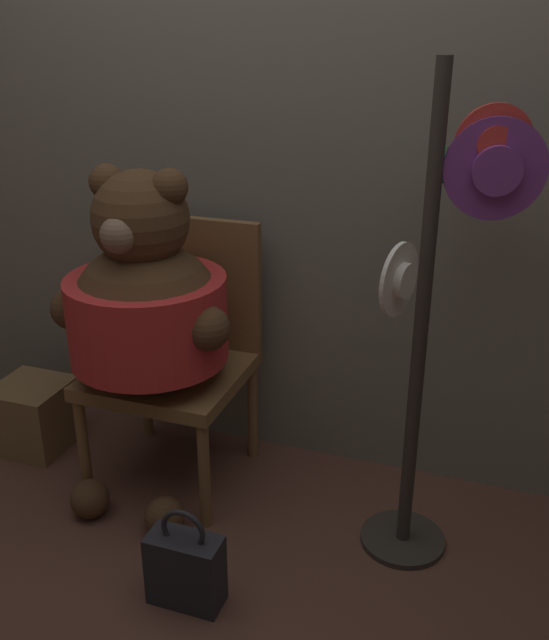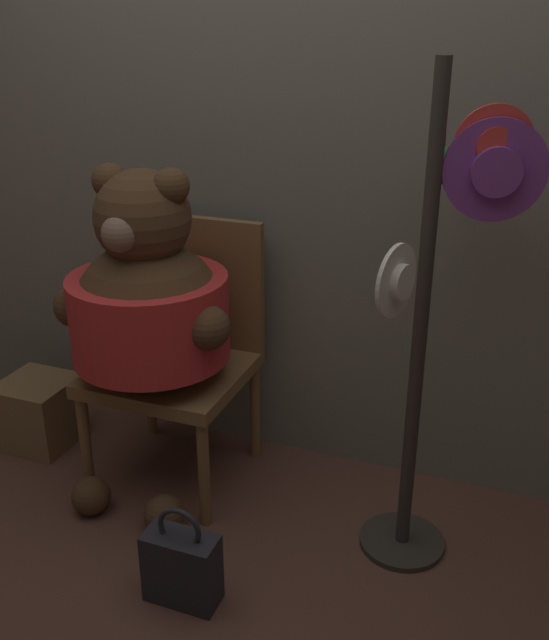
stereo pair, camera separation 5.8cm
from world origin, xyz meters
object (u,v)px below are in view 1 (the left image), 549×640
(hat_display_rack, at_px, (439,296))
(teddy_bear, at_px, (146,309))
(handbag_on_ground, at_px, (185,568))
(chair, at_px, (178,345))

(hat_display_rack, bearing_deg, teddy_bear, -179.14)
(teddy_bear, distance_m, hat_display_rack, 0.97)
(hat_display_rack, relative_size, handbag_on_ground, 4.64)
(chair, distance_m, handbag_on_ground, 0.83)
(chair, xyz_separation_m, teddy_bear, (-0.02, -0.17, 0.21))
(handbag_on_ground, bearing_deg, hat_display_rack, 39.21)
(hat_display_rack, bearing_deg, handbag_on_ground, -140.79)
(chair, height_order, teddy_bear, teddy_bear)
(handbag_on_ground, bearing_deg, teddy_bear, 125.93)
(chair, relative_size, teddy_bear, 0.80)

